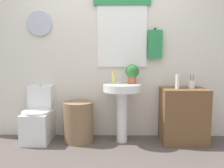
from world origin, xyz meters
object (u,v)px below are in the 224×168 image
at_px(laundry_hamper, 79,122).
at_px(soap_bottle, 113,78).
at_px(potted_plant, 132,73).
at_px(toothbrush_cup, 192,84).
at_px(pedestal_sink, 122,99).
at_px(lotion_bottle, 177,82).
at_px(toilet, 39,120).
at_px(wooden_cabinet, 183,115).

relative_size(laundry_hamper, soap_bottle, 3.55).
distance_m(potted_plant, toothbrush_cup, 0.83).
bearing_deg(toothbrush_cup, pedestal_sink, -178.79).
distance_m(soap_bottle, lotion_bottle, 0.86).
xyz_separation_m(toilet, wooden_cabinet, (2.02, -0.03, 0.08)).
xyz_separation_m(wooden_cabinet, toothbrush_cup, (0.11, 0.02, 0.43)).
xyz_separation_m(toilet, toothbrush_cup, (2.12, -0.01, 0.51)).
xyz_separation_m(laundry_hamper, potted_plant, (0.74, 0.06, 0.68)).
relative_size(laundry_hamper, pedestal_sink, 0.69).
distance_m(pedestal_sink, soap_bottle, 0.31).
distance_m(wooden_cabinet, potted_plant, 0.92).
xyz_separation_m(pedestal_sink, toothbrush_cup, (0.95, 0.02, 0.20)).
bearing_deg(pedestal_sink, wooden_cabinet, 0.00).
height_order(wooden_cabinet, lotion_bottle, lotion_bottle).
height_order(laundry_hamper, potted_plant, potted_plant).
height_order(wooden_cabinet, potted_plant, potted_plant).
xyz_separation_m(potted_plant, toothbrush_cup, (0.81, -0.04, -0.16)).
distance_m(toilet, wooden_cabinet, 2.02).
relative_size(toilet, potted_plant, 2.96).
distance_m(toilet, laundry_hamper, 0.57).
bearing_deg(toothbrush_cup, toilet, 179.63).
bearing_deg(pedestal_sink, soap_bottle, 157.38).
bearing_deg(lotion_bottle, soap_bottle, 174.01).
relative_size(potted_plant, lotion_bottle, 1.39).
distance_m(potted_plant, lotion_bottle, 0.62).
bearing_deg(toothbrush_cup, laundry_hamper, -179.26).
bearing_deg(lotion_bottle, toothbrush_cup, 15.91).
xyz_separation_m(toilet, lotion_bottle, (1.91, -0.07, 0.55)).
bearing_deg(laundry_hamper, wooden_cabinet, 0.00).
relative_size(toilet, toothbrush_cup, 4.24).
height_order(toilet, laundry_hamper, toilet).
bearing_deg(potted_plant, wooden_cabinet, -4.87).
bearing_deg(soap_bottle, pedestal_sink, -22.62).
bearing_deg(laundry_hamper, pedestal_sink, 0.00).
distance_m(wooden_cabinet, lotion_bottle, 0.49).
bearing_deg(pedestal_sink, lotion_bottle, -3.10).
height_order(laundry_hamper, toothbrush_cup, toothbrush_cup).
bearing_deg(soap_bottle, lotion_bottle, -5.99).
distance_m(toilet, toothbrush_cup, 2.18).
bearing_deg(soap_bottle, laundry_hamper, -174.11).
relative_size(pedestal_sink, potted_plant, 3.05).
xyz_separation_m(lotion_bottle, toothbrush_cup, (0.21, 0.06, -0.04)).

